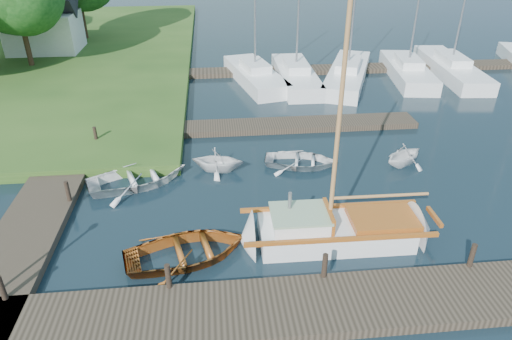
{
  "coord_description": "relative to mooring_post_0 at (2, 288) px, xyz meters",
  "views": [
    {
      "loc": [
        -1.52,
        -14.98,
        9.55
      ],
      "look_at": [
        0.0,
        0.0,
        1.2
      ],
      "focal_mm": 32.0,
      "sensor_mm": 36.0,
      "label": 1
    }
  ],
  "objects": [
    {
      "name": "mooring_post_4",
      "position": [
        0.5,
        5.0,
        0.0
      ],
      "size": [
        0.16,
        0.16,
        0.8
      ],
      "primitive_type": "cylinder",
      "color": "black",
      "rests_on": "left_dock"
    },
    {
      "name": "marina_boat_3",
      "position": [
        15.0,
        18.75,
        -0.13
      ],
      "size": [
        5.49,
        9.34,
        11.48
      ],
      "rotation": [
        0.0,
        0.0,
        1.19
      ],
      "color": "white",
      "rests_on": "ground"
    },
    {
      "name": "ground",
      "position": [
        7.5,
        5.0,
        -0.7
      ],
      "size": [
        160.0,
        160.0,
        0.0
      ],
      "primitive_type": "plane",
      "color": "black",
      "rests_on": "ground"
    },
    {
      "name": "marina_boat_1",
      "position": [
        8.86,
        19.02,
        -0.13
      ],
      "size": [
        3.83,
        7.99,
        10.79
      ],
      "rotation": [
        0.0,
        0.0,
        1.79
      ],
      "color": "white",
      "rests_on": "ground"
    },
    {
      "name": "left_dock",
      "position": [
        -0.5,
        7.0,
        -0.55
      ],
      "size": [
        2.2,
        18.0,
        0.3
      ],
      "primitive_type": "cube",
      "color": "#2E261D",
      "rests_on": "ground"
    },
    {
      "name": "tender_d",
      "position": [
        14.24,
        7.03,
        -0.14
      ],
      "size": [
        2.76,
        2.66,
        1.12
      ],
      "primitive_type": "imported",
      "rotation": [
        0.0,
        0.0,
        2.11
      ],
      "color": "white",
      "rests_on": "ground"
    },
    {
      "name": "marina_boat_2",
      "position": [
        11.52,
        18.76,
        -0.12
      ],
      "size": [
        2.25,
        7.96,
        11.89
      ],
      "rotation": [
        0.0,
        0.0,
        1.56
      ],
      "color": "white",
      "rests_on": "ground"
    },
    {
      "name": "tender_c",
      "position": [
        9.73,
        7.37,
        -0.37
      ],
      "size": [
        3.59,
        2.91,
        0.66
      ],
      "primitive_type": "imported",
      "rotation": [
        0.0,
        0.0,
        1.35
      ],
      "color": "white",
      "rests_on": "ground"
    },
    {
      "name": "marina_boat_4",
      "position": [
        19.21,
        19.0,
        -0.14
      ],
      "size": [
        3.29,
        8.06,
        9.67
      ],
      "rotation": [
        0.0,
        0.0,
        1.43
      ],
      "color": "white",
      "rests_on": "ground"
    },
    {
      "name": "mooring_post_2",
      "position": [
        9.0,
        0.0,
        0.0
      ],
      "size": [
        0.16,
        0.16,
        0.8
      ],
      "primitive_type": "cylinder",
      "color": "black",
      "rests_on": "near_dock"
    },
    {
      "name": "marina_boat_5",
      "position": [
        22.46,
        19.38,
        -0.13
      ],
      "size": [
        3.03,
        9.48,
        11.04
      ],
      "rotation": [
        0.0,
        0.0,
        1.48
      ],
      "color": "white",
      "rests_on": "ground"
    },
    {
      "name": "mooring_post_1",
      "position": [
        4.5,
        0.0,
        0.0
      ],
      "size": [
        0.16,
        0.16,
        0.8
      ],
      "primitive_type": "cylinder",
      "color": "black",
      "rests_on": "near_dock"
    },
    {
      "name": "dinghy",
      "position": [
        4.97,
        1.59,
        -0.29
      ],
      "size": [
        4.49,
        3.68,
        0.81
      ],
      "primitive_type": "imported",
      "rotation": [
        0.0,
        0.0,
        1.82
      ],
      "color": "#983E14",
      "rests_on": "ground"
    },
    {
      "name": "pontoon",
      "position": [
        17.5,
        21.0,
        -0.55
      ],
      "size": [
        30.0,
        1.6,
        0.3
      ],
      "primitive_type": "cube",
      "color": "#2E261D",
      "rests_on": "ground"
    },
    {
      "name": "far_dock",
      "position": [
        9.5,
        11.5,
        -0.55
      ],
      "size": [
        14.0,
        1.6,
        0.3
      ],
      "primitive_type": "cube",
      "color": "#2E261D",
      "rests_on": "ground"
    },
    {
      "name": "mooring_post_3",
      "position": [
        13.5,
        0.0,
        0.0
      ],
      "size": [
        0.16,
        0.16,
        0.8
      ],
      "primitive_type": "cylinder",
      "color": "black",
      "rests_on": "near_dock"
    },
    {
      "name": "mooring_post_0",
      "position": [
        0.0,
        0.0,
        0.0
      ],
      "size": [
        0.16,
        0.16,
        0.8
      ],
      "primitive_type": "cylinder",
      "color": "black",
      "rests_on": "near_dock"
    },
    {
      "name": "house_c",
      "position": [
        -6.5,
        27.0,
        1.88
      ],
      "size": [
        5.25,
        4.0,
        5.28
      ],
      "color": "silver",
      "rests_on": "shore"
    },
    {
      "name": "near_dock",
      "position": [
        7.5,
        -1.0,
        -0.55
      ],
      "size": [
        18.0,
        2.2,
        0.3
      ],
      "primitive_type": "cube",
      "color": "#2E261D",
      "rests_on": "ground"
    },
    {
      "name": "tender_a",
      "position": [
        2.83,
        6.48,
        -0.29
      ],
      "size": [
        4.74,
        4.05,
        0.83
      ],
      "primitive_type": "imported",
      "rotation": [
        0.0,
        0.0,
        1.92
      ],
      "color": "white",
      "rests_on": "ground"
    },
    {
      "name": "sailboat",
      "position": [
        10.0,
        2.03,
        -0.36
      ],
      "size": [
        7.17,
        2.07,
        9.83
      ],
      "rotation": [
        0.0,
        0.0,
        -0.01
      ],
      "color": "white",
      "rests_on": "ground"
    },
    {
      "name": "tender_b",
      "position": [
        6.09,
        7.29,
        -0.12
      ],
      "size": [
        2.57,
        2.34,
        1.16
      ],
      "primitive_type": "imported",
      "rotation": [
        0.0,
        0.0,
        1.35
      ],
      "color": "white",
      "rests_on": "ground"
    },
    {
      "name": "mooring_post_5",
      "position": [
        0.5,
        10.0,
        0.0
      ],
      "size": [
        0.16,
        0.16,
        0.8
      ],
      "primitive_type": "cylinder",
      "color": "black",
      "rests_on": "left_dock"
    }
  ]
}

